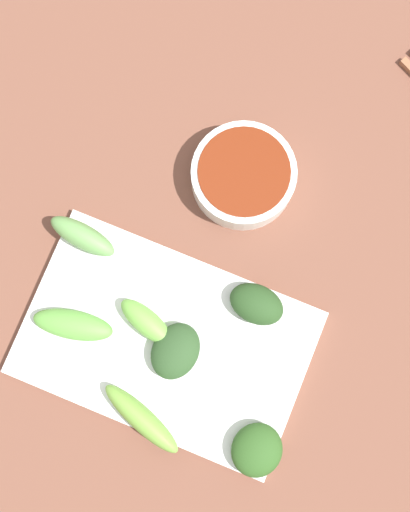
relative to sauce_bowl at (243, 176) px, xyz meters
The scene contains 10 objects.
tabletop 0.11m from the sauce_bowl, 13.10° to the right, with size 2.10×2.10×0.02m, color brown.
sauce_bowl is the anchor object (origin of this frame).
serving_plate 0.20m from the sauce_bowl, ahead, with size 0.19×0.29×0.01m, color white.
broccoli_leafy_0 0.20m from the sauce_bowl, ahead, with size 0.06×0.05×0.03m, color #2B4A24.
broccoli_stalk_1 0.24m from the sauce_bowl, 25.88° to the right, with size 0.03×0.08×0.02m, color #61A542.
broccoli_leafy_2 0.14m from the sauce_bowl, 27.30° to the left, with size 0.04×0.06×0.03m, color #28481F.
broccoli_stalk_3 0.28m from the sauce_bowl, ahead, with size 0.02×0.10×0.03m, color #73A73F.
broccoli_stalk_4 0.19m from the sauce_bowl, 10.73° to the right, with size 0.03×0.07×0.03m, color #72B947.
broccoli_leafy_5 0.29m from the sauce_bowl, 24.45° to the left, with size 0.05×0.05×0.03m, color #2E5620.
broccoli_stalk_6 0.18m from the sauce_bowl, 46.16° to the right, with size 0.03×0.08×0.03m, color #6AA255.
Camera 1 is at (0.09, 0.06, 0.77)m, focal length 49.35 mm.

